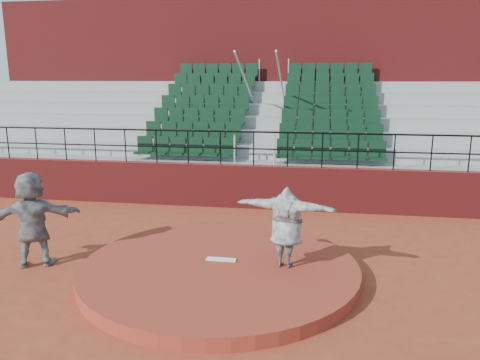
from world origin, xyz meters
name	(u,v)px	position (x,y,z in m)	size (l,w,h in m)	color
ground	(220,275)	(0.00, 0.00, 0.00)	(90.00, 90.00, 0.00)	#973A22
pitchers_mound	(220,269)	(0.00, 0.00, 0.12)	(5.50, 5.50, 0.25)	maroon
pitching_rubber	(221,259)	(0.00, 0.15, 0.27)	(0.60, 0.15, 0.03)	white
boundary_wall	(253,187)	(0.00, 5.00, 0.65)	(24.00, 0.30, 1.30)	maroon
wall_railing	(254,141)	(0.00, 5.00, 2.03)	(24.04, 0.05, 1.03)	black
seating_deck	(267,144)	(0.00, 8.65, 1.44)	(24.00, 5.97, 4.63)	gray
press_box_facade	(277,84)	(0.00, 12.60, 3.55)	(24.00, 3.00, 7.10)	maroon
pitcher	(286,227)	(1.30, 0.07, 1.05)	(1.96, 0.53, 1.60)	black
fielder	(33,219)	(-3.91, -0.13, 1.01)	(1.86, 0.59, 2.01)	black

